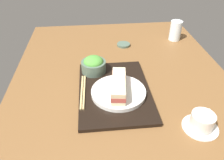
{
  "coord_description": "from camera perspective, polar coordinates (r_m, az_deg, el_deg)",
  "views": [
    {
      "loc": [
        75.71,
        -12.78,
        58.44
      ],
      "look_at": [
        2.88,
        -5.28,
        5.0
      ],
      "focal_mm": 35.08,
      "sensor_mm": 36.0,
      "label": 1
    }
  ],
  "objects": [
    {
      "name": "serving_tray",
      "position": [
        0.92,
        0.59,
        -2.75
      ],
      "size": [
        41.87,
        29.21,
        1.5
      ],
      "primitive_type": "cube",
      "color": "black",
      "rests_on": "ground_plane"
    },
    {
      "name": "small_sauce_dish",
      "position": [
        1.28,
        3.01,
        9.19
      ],
      "size": [
        7.41,
        7.41,
        1.29
      ],
      "primitive_type": "cylinder",
      "color": "#4C6051",
      "rests_on": "ground_plane"
    },
    {
      "name": "drinking_glass",
      "position": [
        1.38,
        16.22,
        12.28
      ],
      "size": [
        6.77,
        6.77,
        11.49
      ],
      "primitive_type": "cylinder",
      "color": "silver",
      "rests_on": "ground_plane"
    },
    {
      "name": "sandwich_far",
      "position": [
        0.81,
        1.67,
        -4.02
      ],
      "size": [
        6.95,
        6.37,
        5.51
      ],
      "color": "beige",
      "rests_on": "sandwich_plate"
    },
    {
      "name": "coffee_cup",
      "position": [
        0.82,
        22.38,
        -10.04
      ],
      "size": [
        12.44,
        12.44,
        6.12
      ],
      "color": "silver",
      "rests_on": "ground_plane"
    },
    {
      "name": "ground_plane",
      "position": [
        0.97,
        2.92,
        -1.91
      ],
      "size": [
        140.0,
        100.0,
        3.0
      ],
      "primitive_type": "cube",
      "color": "brown"
    },
    {
      "name": "salad_bowl",
      "position": [
        1.01,
        -4.82,
        3.99
      ],
      "size": [
        11.28,
        11.28,
        7.71
      ],
      "color": "#4C6051",
      "rests_on": "serving_tray"
    },
    {
      "name": "chopsticks_pair",
      "position": [
        0.9,
        -7.59,
        -2.96
      ],
      "size": [
        21.29,
        2.36,
        0.7
      ],
      "color": "tan",
      "rests_on": "serving_tray"
    },
    {
      "name": "sandwich_middle",
      "position": [
        0.86,
        1.75,
        -1.37
      ],
      "size": [
        7.1,
        6.09,
        5.25
      ],
      "color": "beige",
      "rests_on": "sandwich_plate"
    },
    {
      "name": "sandwich_near",
      "position": [
        0.92,
        1.82,
        0.98
      ],
      "size": [
        6.96,
        6.42,
        5.0
      ],
      "color": "beige",
      "rests_on": "sandwich_plate"
    },
    {
      "name": "sandwich_plate",
      "position": [
        0.89,
        1.71,
        -3.16
      ],
      "size": [
        22.12,
        22.12,
        1.7
      ],
      "primitive_type": "cylinder",
      "color": "silver",
      "rests_on": "serving_tray"
    }
  ]
}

